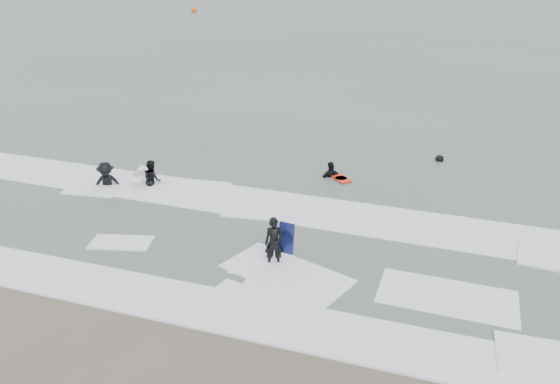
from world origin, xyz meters
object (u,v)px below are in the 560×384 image
(surfer_breaker, at_px, (107,187))
(buoy, at_px, (194,10))
(surfer_right_near, at_px, (331,177))
(surfer_centre, at_px, (274,266))
(surfer_right_far, at_px, (439,162))
(surfer_wading, at_px, (153,186))

(surfer_breaker, xyz_separation_m, buoy, (-34.42, 72.63, 0.42))
(surfer_right_near, bearing_deg, surfer_centre, 49.87)
(surfer_centre, height_order, surfer_right_far, surfer_centre)
(surfer_breaker, xyz_separation_m, surfer_right_far, (12.38, 7.59, 0.00))
(surfer_right_near, relative_size, surfer_right_far, 1.24)
(surfer_right_far, bearing_deg, surfer_breaker, -13.57)
(surfer_centre, xyz_separation_m, buoy, (-42.87, 76.12, 0.42))
(surfer_wading, xyz_separation_m, surfer_right_near, (6.58, 3.34, 0.00))
(surfer_wading, bearing_deg, surfer_centre, -173.65)
(surfer_breaker, xyz_separation_m, surfer_right_near, (8.22, 4.11, 0.00))
(surfer_centre, relative_size, surfer_wading, 0.97)
(surfer_right_near, distance_m, buoy, 80.70)
(surfer_breaker, relative_size, surfer_right_near, 1.05)
(surfer_centre, height_order, surfer_wading, surfer_wading)
(surfer_right_far, bearing_deg, surfer_wading, -12.69)
(surfer_breaker, distance_m, surfer_right_near, 9.19)
(buoy, bearing_deg, surfer_breaker, -64.64)
(surfer_wading, distance_m, buoy, 80.39)
(surfer_centre, distance_m, surfer_wading, 8.04)
(surfer_wading, bearing_deg, surfer_right_near, -114.76)
(surfer_wading, relative_size, surfer_breaker, 0.86)
(surfer_breaker, bearing_deg, surfer_right_far, 6.68)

